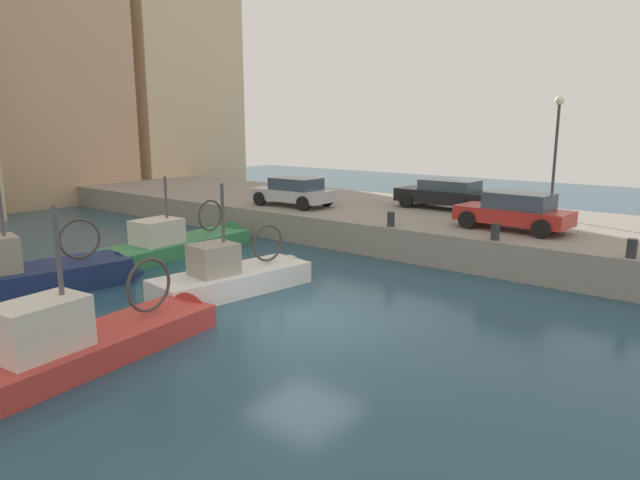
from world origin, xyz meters
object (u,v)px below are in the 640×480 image
at_px(fishing_boat_navy, 39,288).
at_px(mooring_bollard_south, 632,248).
at_px(mooring_bollard_mid, 495,232).
at_px(parked_car_red, 515,211).
at_px(parked_car_silver, 294,191).
at_px(fishing_boat_red, 102,348).
at_px(fishing_boat_white, 242,285).
at_px(quay_streetlamp, 557,137).
at_px(fishing_boat_green, 186,248).
at_px(parked_car_black, 446,194).
at_px(mooring_bollard_north, 391,219).

relative_size(fishing_boat_navy, mooring_bollard_south, 12.25).
bearing_deg(mooring_bollard_mid, parked_car_red, 4.29).
relative_size(parked_car_silver, mooring_bollard_south, 7.10).
xyz_separation_m(fishing_boat_red, mooring_bollard_mid, (11.73, -4.02, 1.31)).
xyz_separation_m(parked_car_silver, parked_car_red, (0.40, -10.18, 0.02)).
height_order(fishing_boat_white, mooring_bollard_south, fishing_boat_white).
bearing_deg(quay_streetlamp, mooring_bollard_mid, 179.57).
height_order(fishing_boat_red, fishing_boat_navy, fishing_boat_navy).
relative_size(fishing_boat_white, mooring_bollard_mid, 10.59).
height_order(fishing_boat_green, parked_car_silver, fishing_boat_green).
xyz_separation_m(fishing_boat_red, mooring_bollard_south, (11.73, -8.02, 1.31)).
xyz_separation_m(fishing_boat_white, parked_car_silver, (8.09, 5.02, 1.76)).
bearing_deg(fishing_boat_red, mooring_bollard_south, -34.34).
bearing_deg(fishing_boat_red, fishing_boat_white, 13.60).
xyz_separation_m(fishing_boat_red, parked_car_silver, (13.46, 6.32, 1.72)).
xyz_separation_m(parked_car_red, mooring_bollard_south, (-2.12, -4.16, -0.42)).
bearing_deg(parked_car_silver, parked_car_black, -58.23).
bearing_deg(fishing_boat_white, parked_car_black, -4.22).
relative_size(fishing_boat_green, quay_streetlamp, 1.46).
height_order(parked_car_red, mooring_bollard_south, parked_car_red).
relative_size(parked_car_silver, mooring_bollard_mid, 7.10).
bearing_deg(fishing_boat_red, fishing_boat_green, 42.07).
xyz_separation_m(mooring_bollard_south, mooring_bollard_mid, (0.00, 4.00, 0.00)).
relative_size(fishing_boat_red, quay_streetlamp, 1.44).
bearing_deg(parked_car_black, fishing_boat_red, -178.55).
height_order(parked_car_red, quay_streetlamp, quay_streetlamp).
bearing_deg(fishing_boat_navy, parked_car_silver, 2.30).
distance_m(mooring_bollard_south, mooring_bollard_mid, 4.00).
relative_size(fishing_boat_white, fishing_boat_navy, 0.86).
distance_m(parked_car_black, parked_car_silver, 6.93).
xyz_separation_m(parked_car_red, quay_streetlamp, (3.53, -0.20, 2.56)).
bearing_deg(quay_streetlamp, fishing_boat_navy, 148.30).
bearing_deg(mooring_bollard_mid, quay_streetlamp, -0.43).
bearing_deg(fishing_boat_white, mooring_bollard_south, -55.63).
distance_m(parked_car_red, mooring_bollard_mid, 2.17).
height_order(mooring_bollard_south, quay_streetlamp, quay_streetlamp).
bearing_deg(parked_car_silver, mooring_bollard_north, -105.20).
bearing_deg(parked_car_red, fishing_boat_red, 164.44).
height_order(parked_car_black, parked_car_red, parked_car_red).
bearing_deg(mooring_bollard_south, quay_streetlamp, 35.01).
distance_m(fishing_boat_white, parked_car_red, 10.09).
relative_size(fishing_boat_green, fishing_boat_navy, 1.05).
height_order(fishing_boat_green, parked_car_red, fishing_boat_green).
height_order(parked_car_silver, mooring_bollard_south, parked_car_silver).
distance_m(fishing_boat_navy, quay_streetlamp, 19.32).
xyz_separation_m(parked_car_black, parked_car_red, (-3.25, -4.29, 0.01)).
bearing_deg(mooring_bollard_mid, mooring_bollard_south, -90.00).
bearing_deg(mooring_bollard_south, fishing_boat_white, 124.37).
height_order(fishing_boat_red, mooring_bollard_north, fishing_boat_red).
xyz_separation_m(fishing_boat_green, mooring_bollard_north, (4.18, -6.84, 1.33)).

